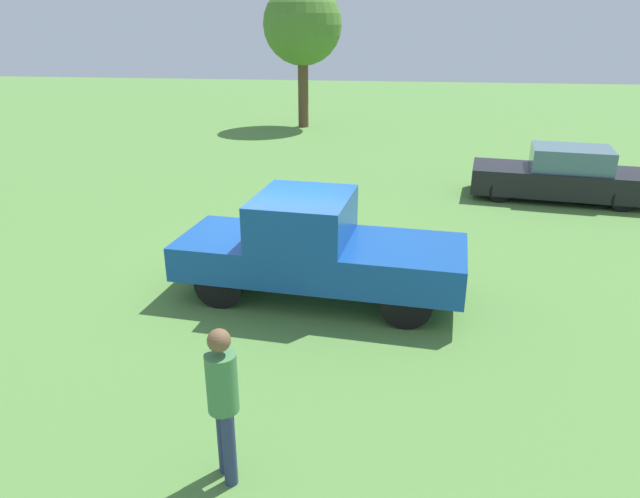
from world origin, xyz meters
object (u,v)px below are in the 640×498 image
object	(u,v)px
tree_back_left	(303,26)
sedan_near	(561,176)
pickup_truck	(313,245)
person_bystander	(223,397)

from	to	relation	value
tree_back_left	sedan_near	bearing A→B (deg)	129.79
sedan_near	pickup_truck	bearing A→B (deg)	57.87
pickup_truck	tree_back_left	xyz separation A→B (m)	(3.12, -17.60, 3.45)
tree_back_left	person_bystander	bearing A→B (deg)	97.43
pickup_truck	sedan_near	size ratio (longest dim) A/B	1.07
sedan_near	person_bystander	world-z (taller)	person_bystander
pickup_truck	sedan_near	distance (m)	9.02
pickup_truck	person_bystander	bearing A→B (deg)	-87.86
sedan_near	person_bystander	distance (m)	12.88
person_bystander	tree_back_left	distance (m)	22.53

